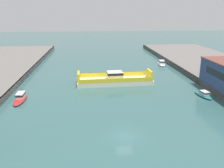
% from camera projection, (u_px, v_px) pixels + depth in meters
% --- Properties ---
extents(ground_plane, '(400.00, 400.00, 0.00)m').
position_uv_depth(ground_plane, '(125.00, 136.00, 35.84)').
color(ground_plane, '#335B5B').
extents(chain_ferry, '(19.87, 6.85, 3.30)m').
position_uv_depth(chain_ferry, '(115.00, 80.00, 61.69)').
color(chain_ferry, beige).
rests_on(chain_ferry, ground).
extents(moored_boat_near_left, '(2.15, 7.39, 1.60)m').
position_uv_depth(moored_boat_near_left, '(20.00, 98.00, 50.10)').
color(moored_boat_near_left, red).
rests_on(moored_boat_near_left, ground).
extents(moored_boat_near_right, '(3.51, 7.87, 1.69)m').
position_uv_depth(moored_boat_near_right, '(161.00, 63.00, 83.55)').
color(moored_boat_near_right, white).
rests_on(moored_boat_near_right, ground).
extents(moored_boat_mid_left, '(2.77, 6.01, 1.33)m').
position_uv_depth(moored_boat_mid_left, '(204.00, 94.00, 52.49)').
color(moored_boat_mid_left, '#237075').
rests_on(moored_boat_mid_left, ground).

